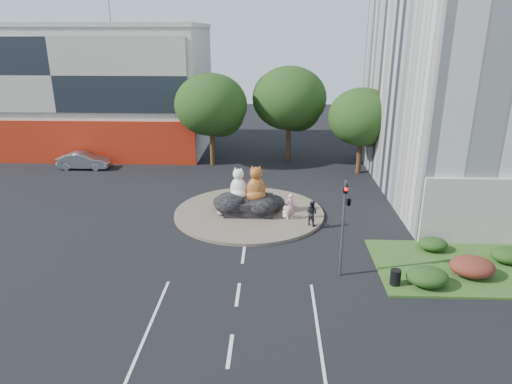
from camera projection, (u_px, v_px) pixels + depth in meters
ground at (238, 295)px, 21.31m from camera, size 120.00×120.00×0.00m
roundabout_island at (249, 213)px, 30.70m from camera, size 10.00×10.00×0.20m
rock_plinth at (249, 205)px, 30.52m from camera, size 3.20×2.60×0.90m
shophouse_block at (81, 89)px, 46.23m from camera, size 25.20×12.30×17.40m
grass_verge at (472, 267)px, 23.68m from camera, size 10.00×6.00×0.12m
tree_left at (212, 108)px, 40.51m from camera, size 6.46×6.46×8.27m
tree_mid at (290, 101)px, 42.04m from camera, size 6.84×6.84×8.76m
tree_right at (363, 120)px, 38.36m from camera, size 5.70×5.70×7.30m
hedge_near_green at (427, 277)px, 21.73m from camera, size 2.00×1.60×0.90m
hedge_red at (472, 267)px, 22.57m from camera, size 2.20×1.76×0.99m
hedge_mid_green at (509, 255)px, 23.92m from camera, size 1.80×1.44×0.81m
hedge_back_green at (433, 244)px, 25.29m from camera, size 1.60×1.28×0.72m
traffic_light at (346, 208)px, 21.80m from camera, size 0.44×1.24×5.00m
street_lamp at (464, 158)px, 26.87m from camera, size 2.34×0.22×8.06m
cat_white at (239, 183)px, 30.12m from camera, size 1.55×1.44×2.14m
cat_tabby at (256, 183)px, 29.71m from camera, size 1.45×1.26×2.40m
kitten_calico at (221, 208)px, 29.94m from camera, size 0.71×0.67×0.94m
kitten_white at (286, 211)px, 29.51m from camera, size 0.55×0.49×0.84m
pedestrian_pink at (290, 206)px, 29.15m from camera, size 0.75×0.66×1.72m
pedestrian_dark at (312, 213)px, 28.26m from camera, size 0.98×0.95×1.60m
parked_car at (84, 161)px, 40.73m from camera, size 4.54×1.60×1.49m
litter_bin at (395, 277)px, 21.82m from camera, size 0.65×0.65×0.77m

